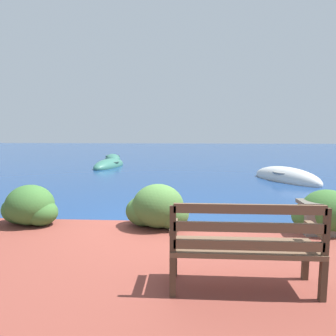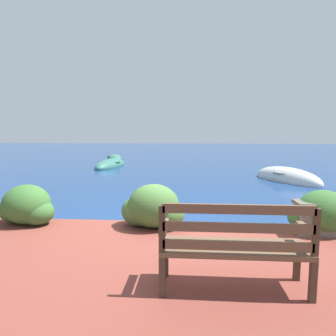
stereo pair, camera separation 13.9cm
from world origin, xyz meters
The scene contains 8 objects.
ground_plane centered at (0.00, 0.00, 0.00)m, with size 80.00×80.00×0.00m.
park_bench centered at (0.94, -2.28, 0.70)m, with size 1.49×0.48×0.93m.
hedge_clump_far_left centered at (-2.32, -0.32, 0.52)m, with size 1.01×0.73×0.69m.
hedge_clump_left centered at (-0.12, -0.33, 0.53)m, with size 1.07×0.77×0.73m.
hedge_clump_centre centered at (2.58, -0.42, 0.52)m, with size 1.01×0.72×0.68m.
rowboat_nearest centered at (4.04, 5.97, 0.07)m, with size 2.27×3.11×0.90m.
rowboat_mid centered at (-3.59, 9.85, 0.06)m, with size 1.45×3.10×0.74m.
rowboat_far centered at (-4.42, 13.97, 0.05)m, with size 1.63×2.47×0.61m.
Camera 1 is at (0.35, -5.17, 1.81)m, focal length 32.00 mm.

